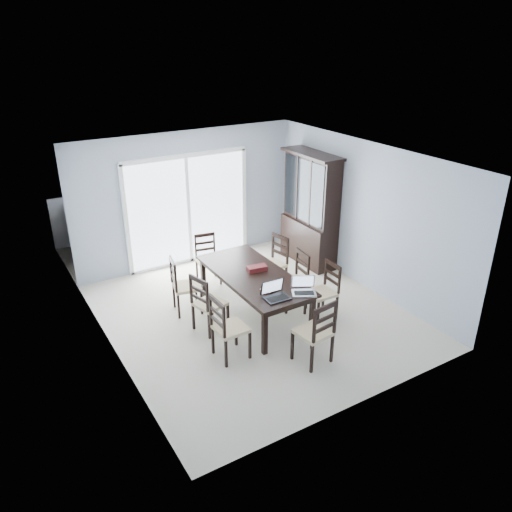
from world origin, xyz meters
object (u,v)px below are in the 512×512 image
object	(u,v)px
chair_left_mid	(205,298)
hot_tub	(131,229)
chair_end_near	(318,327)
game_box	(257,268)
cell_phone	(275,297)
chair_left_near	(225,322)
laptop_dark	(277,295)
china_hutch	(310,210)
chair_right_mid	(296,274)
chair_right_far	(275,257)
chair_end_far	(207,253)
chair_left_far	(180,280)
laptop_silver	(304,290)
dining_table	(254,278)
chair_right_near	(327,284)

from	to	relation	value
chair_left_mid	hot_tub	size ratio (longest dim) A/B	0.53
chair_end_near	game_box	world-z (taller)	chair_end_near
cell_phone	hot_tub	world-z (taller)	hot_tub
chair_left_mid	game_box	distance (m)	1.02
chair_left_near	laptop_dark	world-z (taller)	chair_left_near
china_hutch	chair_right_mid	xyz separation A→B (m)	(-1.24, -1.33, -0.49)
chair_left_near	hot_tub	bearing A→B (deg)	177.45
chair_left_near	chair_right_far	world-z (taller)	chair_left_near
chair_end_far	hot_tub	xyz separation A→B (m)	(-0.76, 2.01, -0.04)
chair_left_far	laptop_silver	xyz separation A→B (m)	(1.26, -1.63, 0.22)
dining_table	chair_right_mid	size ratio (longest dim) A/B	1.99
chair_right_mid	hot_tub	bearing A→B (deg)	29.92
dining_table	laptop_dark	xyz separation A→B (m)	(-0.12, -0.86, 0.14)
chair_left_far	laptop_dark	bearing A→B (deg)	39.56
chair_right_mid	chair_end_near	size ratio (longest dim) A/B	0.96
cell_phone	china_hutch	bearing A→B (deg)	52.14
chair_left_far	chair_end_near	distance (m)	2.51
chair_left_far	chair_right_mid	bearing A→B (deg)	77.18
dining_table	chair_end_near	bearing A→B (deg)	-87.24
chair_end_near	laptop_dark	world-z (taller)	chair_end_near
cell_phone	laptop_dark	bearing A→B (deg)	-72.04
laptop_dark	chair_right_mid	bearing A→B (deg)	43.74
china_hutch	chair_left_near	world-z (taller)	china_hutch
chair_left_near	laptop_dark	bearing A→B (deg)	84.64
chair_right_far	game_box	distance (m)	0.95
chair_end_near	laptop_silver	bearing A→B (deg)	63.82
chair_right_near	chair_end_far	world-z (taller)	chair_right_near
chair_left_mid	chair_right_mid	world-z (taller)	chair_left_mid
chair_left_mid	chair_end_near	size ratio (longest dim) A/B	0.97
chair_left_far	chair_right_far	size ratio (longest dim) A/B	0.99
chair_right_mid	cell_phone	bearing A→B (deg)	134.85
chair_right_mid	laptop_dark	world-z (taller)	chair_right_mid
chair_right_mid	chair_end_far	size ratio (longest dim) A/B	1.07
china_hutch	chair_end_near	xyz separation A→B (m)	(-1.95, -2.83, -0.46)
dining_table	laptop_silver	bearing A→B (deg)	-72.25
chair_left_mid	laptop_silver	xyz separation A→B (m)	(1.18, -0.89, 0.22)
chair_left_mid	chair_end_near	world-z (taller)	chair_end_near
chair_right_near	chair_left_near	bearing A→B (deg)	97.73
hot_tub	chair_left_far	bearing A→B (deg)	-92.16
cell_phone	game_box	world-z (taller)	game_box
chair_end_far	hot_tub	bearing A→B (deg)	-59.00
chair_end_near	cell_phone	bearing A→B (deg)	97.83
chair_left_mid	chair_right_mid	bearing A→B (deg)	74.22
dining_table	game_box	bearing A→B (deg)	37.14
chair_left_mid	cell_phone	xyz separation A→B (m)	(0.75, -0.78, 0.17)
china_hutch	chair_right_near	bearing A→B (deg)	-119.01
china_hutch	cell_phone	bearing A→B (deg)	-136.15
chair_right_near	chair_right_mid	bearing A→B (deg)	24.34
laptop_dark	china_hutch	bearing A→B (deg)	47.28
game_box	chair_end_near	bearing A→B (deg)	-91.03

